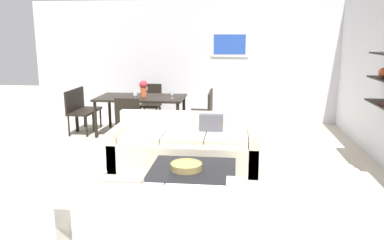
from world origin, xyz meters
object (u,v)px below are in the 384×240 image
Objects in this scene: decorative_bowl at (186,166)px; dining_chair_head at (151,101)px; dining_chair_right_near at (203,112)px; wine_glass_foot at (135,94)px; dining_chair_right_far at (205,108)px; wine_glass_head at (146,88)px; dining_chair_left_far at (85,106)px; dining_chair_left_near at (76,110)px; coffee_table at (192,185)px; dining_table at (141,100)px; centerpiece_vase at (143,87)px; wine_glass_right_near at (172,93)px; sofa_beige at (186,147)px; loveseat_white at (156,224)px; dining_chair_foot at (129,118)px.

decorative_bowl is 4.18m from dining_chair_head.
wine_glass_foot reaches higher than dining_chair_right_near.
wine_glass_head reaches higher than dining_chair_right_far.
wine_glass_foot is (-1.27, -0.21, 0.37)m from dining_chair_right_near.
wine_glass_foot reaches higher than dining_chair_left_far.
wine_glass_head reaches higher than dining_chair_left_near.
wine_glass_head is (-1.30, 3.51, 0.43)m from decorative_bowl.
dining_chair_left_near is (-2.64, 2.89, 0.31)m from coffee_table.
dining_chair_head is (-1.27, 0.67, 0.00)m from dining_chair_right_far.
dining_chair_head is at bearing 90.00° from dining_table.
dining_chair_right_far is at bearing 27.00° from wine_glass_foot.
dining_chair_left_far is at bearing 170.20° from dining_table.
dining_chair_head is at bearing 109.01° from coffee_table.
wine_glass_foot is at bearing -90.00° from dining_chair_head.
dining_chair_head is at bearing 93.39° from centerpiece_vase.
dining_chair_left_near is 2.72× the size of centerpiece_vase.
dining_chair_left_near is 5.56× the size of wine_glass_right_near.
dining_chair_left_far reaches higher than coffee_table.
sofa_beige is 5.59× the size of decorative_bowl.
decorative_bowl is at bearing 84.60° from loveseat_white.
loveseat_white is at bearing -75.27° from centerpiece_vase.
wine_glass_right_near is at bearing 105.57° from sofa_beige.
wine_glass_foot is at bearing -170.69° from dining_chair_right_near.
loveseat_white is (0.05, -2.44, 0.00)m from sofa_beige.
dining_table is 0.91m from dining_chair_foot.
loveseat_white is 4.49m from dining_table.
dining_chair_left_near is (0.00, -0.44, 0.00)m from dining_chair_left_far.
dining_table is (-1.14, 1.87, 0.39)m from sofa_beige.
sofa_beige is 2.27m from centerpiece_vase.
wine_glass_head is at bearing -90.00° from dining_chair_head.
dining_chair_right_far is at bearing -28.02° from dining_chair_head.
wine_glass_right_near is at bearing 170.94° from dining_chair_right_near.
dining_chair_foot is at bearing -41.27° from dining_chair_left_far.
dining_chair_left_near reaches higher than sofa_beige.
centerpiece_vase is (-1.22, -0.20, 0.43)m from dining_chair_right_far.
dining_chair_right_far is 1.00× the size of dining_chair_foot.
dining_table is 0.68m from wine_glass_right_near.
dining_chair_left_far is 2.72× the size of centerpiece_vase.
loveseat_white is at bearing -88.81° from sofa_beige.
dining_chair_foot is 5.69× the size of wine_glass_head.
decorative_bowl is 2.17× the size of wine_glass_foot.
wine_glass_head is at bearing 104.09° from loveseat_white.
dining_chair_right_near is at bearing -10.87° from centerpiece_vase.
wine_glass_foot is at bearing -90.00° from wine_glass_head.
wine_glass_right_near reaches higher than dining_chair_left_near.
wine_glass_head is at bearing 116.33° from sofa_beige.
loveseat_white is 4.77m from dining_chair_left_near.
dining_chair_right_far and dining_chair_left_far have the same top height.
centerpiece_vase is (-1.32, 3.12, 0.75)m from coffee_table.
dining_chair_left_far and dining_chair_head have the same top height.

